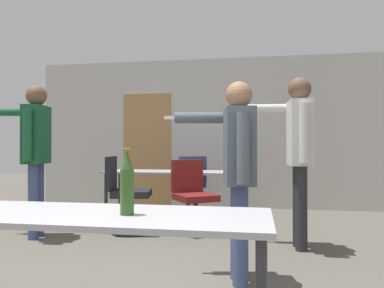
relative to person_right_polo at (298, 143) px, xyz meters
name	(u,v)px	position (x,y,z in m)	size (l,w,h in m)	color
back_wall	(205,133)	(-1.34, 2.58, 0.21)	(6.26, 0.12, 2.65)	beige
conference_table_near	(69,224)	(-1.43, -2.21, -0.45)	(2.15, 0.65, 0.72)	#A8A8AD
conference_table_far	(176,176)	(-1.58, 1.18, -0.46)	(2.02, 0.66, 0.72)	#A8A8AD
person_right_polo	(298,143)	(0.00, 0.00, 0.00)	(0.83, 0.59, 1.81)	#28282D
person_near_casual	(237,160)	(-0.59, -1.09, -0.15)	(0.79, 0.58, 1.59)	#3D4C75
person_left_plaid	(35,144)	(-3.02, -0.04, 0.00)	(0.86, 0.57, 1.80)	#3D4C75
office_chair_far_left	(193,199)	(-1.23, 0.59, -0.70)	(0.66, 0.68, 0.90)	black
office_chair_near_pushed	(190,187)	(-1.49, 1.81, -0.68)	(0.63, 0.66, 0.92)	black
office_chair_side_rolled	(126,196)	(-2.05, 0.38, -0.66)	(0.59, 0.53, 0.95)	black
beer_bottle	(127,183)	(-1.10, -2.24, -0.23)	(0.07, 0.07, 0.35)	#2D511E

